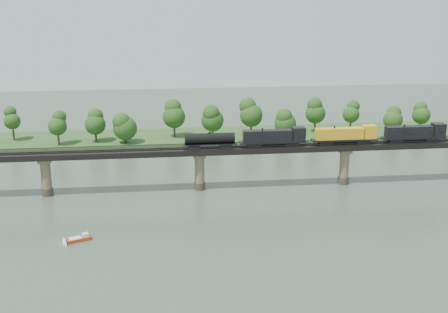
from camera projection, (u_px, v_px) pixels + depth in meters
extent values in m
plane|color=#354336|center=(210.00, 235.00, 123.00)|extent=(400.00, 400.00, 0.00)
cube|color=#27481D|center=(188.00, 137.00, 203.86)|extent=(300.00, 24.00, 1.60)
cylinder|color=#473A2D|center=(48.00, 192.00, 146.84)|extent=(3.00, 3.00, 2.00)
cylinder|color=#7B6C51|center=(46.00, 175.00, 145.59)|extent=(2.60, 2.60, 9.00)
cube|color=#7B6C51|center=(45.00, 161.00, 144.48)|extent=(3.20, 3.20, 1.00)
cylinder|color=#473A2D|center=(200.00, 186.00, 151.34)|extent=(3.00, 3.00, 2.00)
cylinder|color=#7B6C51|center=(200.00, 170.00, 150.09)|extent=(2.60, 2.60, 9.00)
cube|color=#7B6C51|center=(199.00, 156.00, 148.98)|extent=(3.20, 3.20, 1.00)
cylinder|color=#473A2D|center=(343.00, 180.00, 155.84)|extent=(3.00, 3.00, 2.00)
cylinder|color=#7B6C51|center=(344.00, 165.00, 154.59)|extent=(2.60, 2.60, 9.00)
cube|color=#7B6C51|center=(345.00, 151.00, 153.48)|extent=(3.20, 3.20, 1.00)
cube|color=black|center=(199.00, 151.00, 148.63)|extent=(220.00, 5.00, 1.50)
cube|color=black|center=(200.00, 149.00, 147.68)|extent=(220.00, 0.12, 0.16)
cube|color=black|center=(199.00, 147.00, 149.11)|extent=(220.00, 0.12, 0.16)
cube|color=black|center=(200.00, 148.00, 145.94)|extent=(220.00, 0.10, 0.10)
cube|color=black|center=(199.00, 143.00, 150.52)|extent=(220.00, 0.10, 0.10)
cube|color=black|center=(200.00, 149.00, 146.03)|extent=(0.08, 0.08, 0.70)
cube|color=black|center=(199.00, 145.00, 150.61)|extent=(0.08, 0.08, 0.70)
cylinder|color=#382619|center=(14.00, 135.00, 195.49)|extent=(0.70, 0.70, 3.71)
sphere|color=#1A4012|center=(12.00, 121.00, 194.11)|extent=(5.67, 5.67, 5.67)
sphere|color=#1A4012|center=(11.00, 113.00, 193.25)|extent=(4.25, 4.25, 4.25)
cylinder|color=#382619|center=(59.00, 140.00, 189.87)|extent=(0.70, 0.70, 3.51)
sphere|color=#1A4012|center=(57.00, 126.00, 188.56)|extent=(6.31, 6.31, 6.31)
sphere|color=#1A4012|center=(57.00, 118.00, 187.75)|extent=(4.73, 4.73, 4.73)
cylinder|color=#382619|center=(96.00, 137.00, 193.67)|extent=(0.70, 0.70, 3.34)
sphere|color=#1A4012|center=(95.00, 124.00, 192.43)|extent=(7.18, 7.18, 7.18)
sphere|color=#1A4012|center=(95.00, 116.00, 191.65)|extent=(5.39, 5.39, 5.39)
cylinder|color=#382619|center=(126.00, 139.00, 192.32)|extent=(0.70, 0.70, 2.83)
sphere|color=#1A4012|center=(125.00, 128.00, 191.28)|extent=(8.26, 8.26, 8.26)
sphere|color=#1A4012|center=(125.00, 121.00, 190.62)|extent=(6.19, 6.19, 6.19)
cylinder|color=#382619|center=(174.00, 131.00, 200.31)|extent=(0.70, 0.70, 3.96)
sphere|color=#1A4012|center=(174.00, 117.00, 198.83)|extent=(8.07, 8.07, 8.07)
sphere|color=#1A4012|center=(174.00, 108.00, 197.91)|extent=(6.05, 6.05, 6.05)
cylinder|color=#382619|center=(213.00, 132.00, 200.47)|extent=(0.70, 0.70, 3.27)
sphere|color=#1A4012|center=(213.00, 120.00, 199.26)|extent=(8.03, 8.03, 8.03)
sphere|color=#1A4012|center=(213.00, 113.00, 198.50)|extent=(6.02, 6.02, 6.02)
cylinder|color=#382619|center=(251.00, 130.00, 203.08)|extent=(0.70, 0.70, 3.92)
sphere|color=#1A4012|center=(251.00, 115.00, 201.62)|extent=(8.29, 8.29, 8.29)
sphere|color=#1A4012|center=(251.00, 107.00, 200.72)|extent=(6.21, 6.21, 6.21)
cylinder|color=#382619|center=(285.00, 135.00, 197.80)|extent=(0.70, 0.70, 3.02)
sphere|color=#1A4012|center=(285.00, 123.00, 196.67)|extent=(7.74, 7.74, 7.74)
sphere|color=#1A4012|center=(285.00, 116.00, 195.97)|extent=(5.80, 5.80, 5.80)
cylinder|color=#382619|center=(315.00, 127.00, 207.45)|extent=(0.70, 0.70, 3.80)
sphere|color=#1A4012|center=(315.00, 113.00, 206.04)|extent=(7.47, 7.47, 7.47)
sphere|color=#1A4012|center=(316.00, 105.00, 205.16)|extent=(5.60, 5.60, 5.60)
cylinder|color=#382619|center=(350.00, 126.00, 209.27)|extent=(0.70, 0.70, 3.38)
sphere|color=#1A4012|center=(351.00, 115.00, 208.01)|extent=(6.23, 6.23, 6.23)
sphere|color=#1A4012|center=(351.00, 107.00, 207.23)|extent=(4.67, 4.67, 4.67)
cylinder|color=#382619|center=(392.00, 130.00, 205.31)|extent=(0.70, 0.70, 2.77)
sphere|color=#1A4012|center=(393.00, 120.00, 204.28)|extent=(7.04, 7.04, 7.04)
sphere|color=#1A4012|center=(393.00, 114.00, 203.64)|extent=(5.28, 5.28, 5.28)
cylinder|color=#382619|center=(420.00, 125.00, 211.72)|extent=(0.70, 0.70, 2.94)
sphere|color=#1A4012|center=(421.00, 115.00, 210.63)|extent=(6.73, 6.73, 6.73)
sphere|color=#1A4012|center=(422.00, 109.00, 209.95)|extent=(5.05, 5.05, 5.05)
cube|color=black|center=(431.00, 139.00, 155.52)|extent=(3.76, 2.26, 1.03)
cube|color=black|center=(395.00, 140.00, 154.36)|extent=(3.76, 2.26, 1.03)
cube|color=black|center=(413.00, 138.00, 154.76)|extent=(17.87, 2.82, 0.47)
cube|color=black|center=(409.00, 132.00, 154.11)|extent=(13.17, 2.54, 3.01)
cube|color=black|center=(438.00, 130.00, 154.99)|extent=(3.39, 2.82, 3.57)
cylinder|color=black|center=(413.00, 139.00, 154.90)|extent=(5.64, 1.32, 1.32)
cube|color=black|center=(362.00, 141.00, 153.30)|extent=(3.76, 2.26, 1.03)
cube|color=black|center=(325.00, 143.00, 152.14)|extent=(3.76, 2.26, 1.03)
cube|color=black|center=(344.00, 140.00, 152.53)|extent=(17.87, 2.82, 0.47)
cube|color=orange|center=(339.00, 134.00, 151.89)|extent=(13.17, 2.54, 3.01)
cube|color=orange|center=(369.00, 132.00, 152.77)|extent=(3.39, 2.82, 3.57)
cylinder|color=black|center=(344.00, 141.00, 152.68)|extent=(5.64, 1.32, 1.32)
cube|color=black|center=(291.00, 144.00, 151.08)|extent=(3.76, 2.26, 1.03)
cube|color=black|center=(254.00, 145.00, 149.91)|extent=(3.76, 2.26, 1.03)
cube|color=black|center=(273.00, 142.00, 150.31)|extent=(17.87, 2.82, 0.47)
cube|color=black|center=(268.00, 136.00, 149.67)|extent=(13.17, 2.54, 3.01)
cube|color=black|center=(299.00, 134.00, 150.54)|extent=(3.39, 2.82, 3.57)
cylinder|color=black|center=(273.00, 144.00, 150.46)|extent=(5.64, 1.32, 1.32)
cube|color=black|center=(226.00, 146.00, 149.07)|extent=(3.29, 2.07, 1.03)
cube|color=black|center=(194.00, 147.00, 148.11)|extent=(3.29, 2.07, 1.03)
cube|color=black|center=(210.00, 144.00, 148.42)|extent=(14.11, 2.26, 0.28)
cylinder|color=black|center=(210.00, 138.00, 148.00)|extent=(13.17, 2.82, 2.82)
cylinder|color=black|center=(210.00, 133.00, 147.58)|extent=(0.66, 0.66, 0.47)
cube|color=#B03614|center=(79.00, 239.00, 119.83)|extent=(5.44, 3.69, 0.72)
cube|color=white|center=(75.00, 238.00, 119.33)|extent=(2.86, 2.37, 0.26)
cube|color=white|center=(85.00, 235.00, 120.31)|extent=(1.61, 1.61, 0.72)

